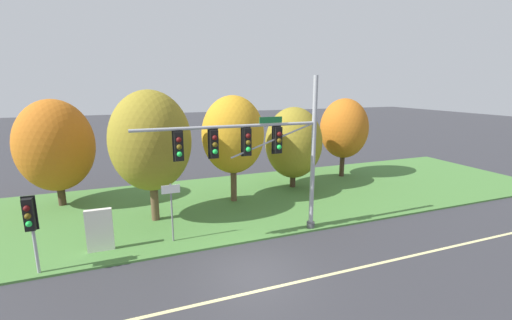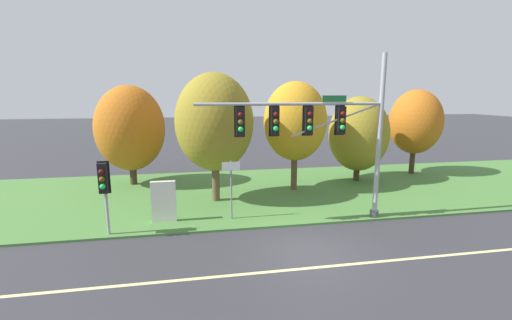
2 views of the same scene
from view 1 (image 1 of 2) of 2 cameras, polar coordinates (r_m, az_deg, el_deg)
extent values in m
plane|color=#333338|center=(14.16, -0.23, -18.24)|extent=(160.00, 160.00, 0.00)
cube|color=beige|center=(13.21, 1.75, -20.70)|extent=(36.00, 0.16, 0.01)
cube|color=#477A38|center=(21.34, -8.21, -7.33)|extent=(48.00, 11.50, 0.10)
cylinder|color=#9EA0A5|center=(16.88, 9.50, 0.84)|extent=(0.22, 0.22, 7.56)
cylinder|color=#4C4C51|center=(17.95, 9.08, -10.58)|extent=(0.40, 0.40, 0.30)
cylinder|color=#9EA0A5|center=(14.95, -4.27, 5.59)|extent=(8.35, 0.14, 0.14)
cylinder|color=#9EA0A5|center=(15.77, 3.05, 3.40)|extent=(4.20, 0.08, 1.48)
cube|color=black|center=(15.85, 3.64, 3.33)|extent=(0.34, 0.28, 1.22)
cube|color=black|center=(15.99, 3.40, 3.42)|extent=(0.46, 0.04, 1.34)
sphere|color=#4C0C0C|center=(15.64, 3.93, 4.32)|extent=(0.22, 0.22, 0.22)
sphere|color=#51420C|center=(15.69, 3.91, 3.23)|extent=(0.22, 0.22, 0.22)
sphere|color=green|center=(15.74, 3.89, 2.15)|extent=(0.22, 0.22, 0.22)
cube|color=black|center=(15.29, -1.52, 3.01)|extent=(0.34, 0.28, 1.22)
cube|color=black|center=(15.44, -1.72, 3.10)|extent=(0.46, 0.04, 1.34)
sphere|color=#4C0C0C|center=(15.07, -1.30, 4.03)|extent=(0.22, 0.22, 0.22)
sphere|color=#51420C|center=(15.12, -1.29, 2.91)|extent=(0.22, 0.22, 0.22)
sphere|color=green|center=(15.17, -1.28, 1.79)|extent=(0.22, 0.22, 0.22)
cube|color=black|center=(14.86, -7.02, 2.65)|extent=(0.34, 0.28, 1.22)
cube|color=black|center=(15.01, -7.17, 2.74)|extent=(0.46, 0.04, 1.34)
sphere|color=#4C0C0C|center=(14.64, -6.87, 3.69)|extent=(0.22, 0.22, 0.22)
sphere|color=#51420C|center=(14.69, -6.84, 2.54)|extent=(0.22, 0.22, 0.22)
sphere|color=green|center=(14.74, -6.81, 1.39)|extent=(0.22, 0.22, 0.22)
cube|color=black|center=(14.57, -12.78, 2.24)|extent=(0.34, 0.28, 1.22)
cube|color=black|center=(14.73, -12.87, 2.34)|extent=(0.46, 0.04, 1.34)
sphere|color=#4C0C0C|center=(14.35, -12.73, 3.30)|extent=(0.22, 0.22, 0.22)
sphere|color=#51420C|center=(14.40, -12.67, 2.12)|extent=(0.22, 0.22, 0.22)
sphere|color=green|center=(14.45, -12.62, 0.95)|extent=(0.22, 0.22, 0.22)
cube|color=#196B33|center=(15.53, 2.49, 6.69)|extent=(1.10, 0.04, 0.28)
cylinder|color=#9EA0A5|center=(15.71, -33.06, -10.62)|extent=(0.12, 0.12, 3.02)
cube|color=black|center=(15.21, -33.63, -7.59)|extent=(0.34, 0.28, 1.22)
cube|color=black|center=(15.36, -33.51, -7.39)|extent=(0.46, 0.04, 1.34)
sphere|color=#4C0C0C|center=(14.95, -33.91, -6.73)|extent=(0.22, 0.22, 0.22)
sphere|color=#51420C|center=(15.05, -33.78, -7.81)|extent=(0.22, 0.22, 0.22)
sphere|color=green|center=(15.14, -33.64, -8.88)|extent=(0.22, 0.22, 0.22)
cylinder|color=slate|center=(16.32, -13.83, -8.54)|extent=(0.08, 0.08, 2.76)
cube|color=white|center=(15.93, -14.03, -4.74)|extent=(0.83, 0.03, 0.39)
cylinder|color=#423021|center=(23.65, -29.82, -3.67)|extent=(0.43, 0.43, 2.47)
ellipsoid|color=#B76019|center=(23.17, -30.46, 2.10)|extent=(4.31, 4.31, 5.38)
cylinder|color=brown|center=(19.00, -16.64, -5.05)|extent=(0.41, 0.41, 3.17)
ellipsoid|color=olive|center=(18.39, -17.16, 3.08)|extent=(4.15, 4.15, 5.19)
cylinder|color=brown|center=(21.25, -3.76, -2.74)|extent=(0.38, 0.38, 3.14)
ellipsoid|color=#C68C1E|center=(20.72, -3.86, 4.23)|extent=(3.77, 3.77, 4.71)
cylinder|color=#423021|center=(24.35, 6.16, -2.08)|extent=(0.39, 0.39, 2.09)
ellipsoid|color=olive|center=(23.91, 6.28, 2.87)|extent=(3.95, 3.95, 4.94)
cylinder|color=#423021|center=(27.82, 14.19, 0.19)|extent=(0.37, 0.37, 2.80)
ellipsoid|color=#B76019|center=(27.43, 14.46, 5.13)|extent=(3.68, 3.68, 4.60)
cube|color=silver|center=(16.60, -24.61, -10.58)|extent=(1.10, 0.24, 1.90)
cube|color=#4C4C51|center=(16.99, -25.71, -13.47)|extent=(0.10, 0.20, 0.10)
cube|color=#4C4C51|center=(16.93, -22.94, -13.31)|extent=(0.10, 0.20, 0.10)
camera|label=2|loc=(1.39, 32.73, -78.55)|focal=24.00mm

